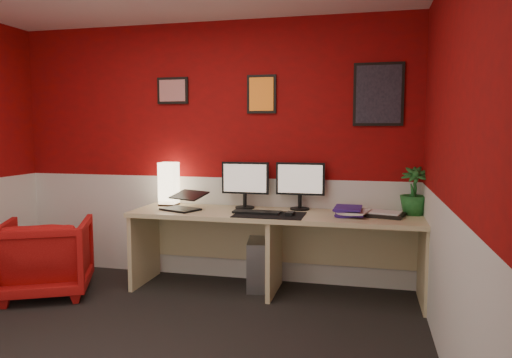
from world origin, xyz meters
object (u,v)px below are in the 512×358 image
Objects in this scene: desk at (274,253)px; shoji_lamp at (169,185)px; monitor_right at (300,178)px; armchair at (46,257)px; laptop at (180,198)px; monitor_left at (245,178)px; zen_tray at (382,215)px; pc_tower at (259,263)px; potted_plant at (414,191)px.

desk is 6.50× the size of shoji_lamp.
monitor_right is 2.38m from armchair.
desk reaches higher than armchair.
monitor_right is at bearing 1.95° from shoji_lamp.
laptop is (0.22, -0.25, -0.09)m from shoji_lamp.
shoji_lamp is 0.77m from monitor_left.
pc_tower is (-1.10, 0.08, -0.52)m from zen_tray.
shoji_lamp is 1.16m from pc_tower.
desk is 1.24m from shoji_lamp.
shoji_lamp is 1.14× the size of zen_tray.
desk is 1.33m from potted_plant.
zen_tray is 0.47× the size of armchair.
potted_plant reaches higher than desk.
zen_tray is 2.98m from armchair.
laptop is 0.94× the size of zen_tray.
monitor_right reaches higher than potted_plant.
zen_tray is at bearing -3.84° from shoji_lamp.
monitor_left is 0.78× the size of armchair.
shoji_lamp is 0.96× the size of potted_plant.
shoji_lamp reaches higher than pc_tower.
shoji_lamp is 1.29m from monitor_right.
monitor_right reaches higher than desk.
pc_tower is (-1.36, -0.06, -0.71)m from potted_plant.
monitor_right is 1.00m from potted_plant.
desk is 7.43× the size of zen_tray.
desk is 7.88× the size of laptop.
monitor_right is 0.80m from zen_tray.
zen_tray is 1.22m from pc_tower.
pc_tower is at bearing -21.88° from monitor_left.
monitor_right is 0.78× the size of armchair.
shoji_lamp reaches higher than armchair.
armchair is at bearing -167.63° from potted_plant.
zen_tray is 0.84× the size of potted_plant.
shoji_lamp is 2.03m from zen_tray.
monitor_left reaches higher than zen_tray.
monitor_right is (0.51, 0.04, 0.00)m from monitor_left.
laptop is at bearing -155.64° from monitor_left.
laptop reaches higher than armchair.
shoji_lamp is 0.69× the size of monitor_left.
armchair is at bearing -161.31° from monitor_right.
desk is at bearing -130.44° from monitor_right.
desk is 1.00m from zen_tray.
potted_plant is at bearing 27.96° from zen_tray.
pc_tower is at bearing 173.31° from armchair.
potted_plant is (1.19, 0.19, 0.57)m from desk.
pc_tower is (-0.36, -0.10, -0.80)m from monitor_right.
zen_tray is (2.01, -0.14, -0.18)m from shoji_lamp.
desk is 0.25m from pc_tower.
zen_tray reaches higher than pc_tower.
monitor_right reaches higher than armchair.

